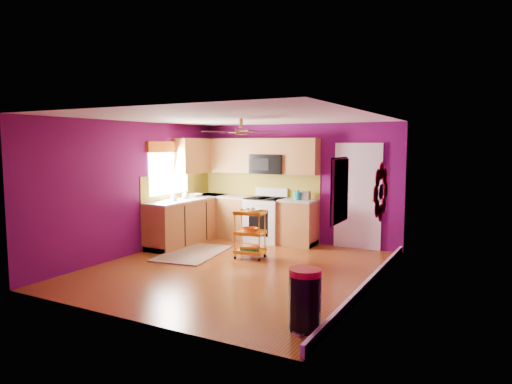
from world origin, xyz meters
The scene contains 18 objects.
ground centered at (0.00, 0.00, 0.00)m, with size 5.00×5.00×0.00m, color #6A3010.
room_envelope centered at (0.03, 0.00, 1.63)m, with size 4.54×5.04×2.52m.
lower_cabinets centered at (-1.35, 1.82, 0.43)m, with size 2.81×2.31×0.94m.
electric_range centered at (-0.55, 2.17, 0.48)m, with size 0.76×0.66×1.13m.
upper_cabinetry centered at (-1.24, 2.17, 1.80)m, with size 2.80×2.30×1.26m.
left_window centered at (-2.22, 1.05, 1.74)m, with size 0.08×1.35×1.08m.
panel_door centered at (1.35, 2.47, 1.02)m, with size 0.95×0.11×2.15m.
right_wall_art centered at (2.23, -0.34, 1.44)m, with size 0.04×2.74×1.04m.
ceiling_fan centered at (0.00, 0.20, 2.29)m, with size 1.01×1.01×0.26m.
shag_rug centered at (-1.25, 0.51, 0.01)m, with size 0.98×1.61×0.02m, color #321A10.
rolling_cart centered at (-0.14, 0.76, 0.49)m, with size 0.57×0.46×0.94m.
trash_can centered at (1.97, -1.78, 0.35)m, with size 0.48×0.48×0.70m.
teal_kettle centered at (0.18, 2.20, 1.02)m, with size 0.18×0.18×0.21m.
toaster centered at (0.31, 2.26, 1.03)m, with size 0.22×0.15×0.18m, color beige.
soap_bottle_a centered at (-2.01, 0.91, 1.03)m, with size 0.08×0.08×0.18m, color #EA3F72.
soap_bottle_b centered at (-2.00, 1.29, 1.03)m, with size 0.15×0.15×0.19m, color white.
counter_dish centered at (-1.99, 1.64, 0.97)m, with size 0.27×0.27×0.07m, color white.
counter_cup centered at (-1.94, 0.84, 0.98)m, with size 0.11×0.11×0.09m, color white.
Camera 1 is at (3.83, -6.38, 2.08)m, focal length 32.00 mm.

